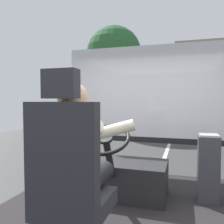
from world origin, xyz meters
name	(u,v)px	position (x,y,z in m)	size (l,w,h in m)	color
ground	(171,140)	(0.00, 8.80, -0.02)	(18.00, 44.00, 0.06)	#393939
driver_seat	(70,185)	(-0.15, -0.59, 1.22)	(0.48, 0.48, 1.31)	black
bus_driver	(76,153)	(-0.15, -0.48, 1.41)	(0.76, 0.61, 0.79)	black
steering_console	(119,176)	(-0.15, 0.64, 0.89)	(1.10, 1.01, 0.87)	black
fare_box	(208,168)	(0.84, 0.77, 1.04)	(0.22, 0.23, 0.75)	#333338
windshield_panel	(146,105)	(0.00, 1.62, 1.71)	(2.50, 0.08, 1.48)	silver
street_tree	(114,54)	(-3.26, 10.73, 4.34)	(3.04, 3.04, 5.89)	#4C3828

